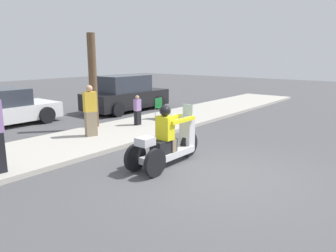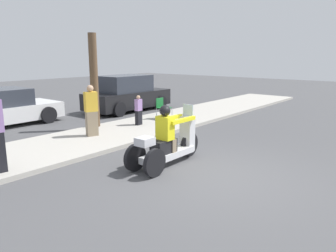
{
  "view_description": "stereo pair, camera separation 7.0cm",
  "coord_description": "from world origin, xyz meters",
  "px_view_note": "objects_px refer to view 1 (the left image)",
  "views": [
    {
      "loc": [
        -5.93,
        -3.34,
        2.59
      ],
      "look_at": [
        -0.07,
        1.38,
        0.95
      ],
      "focal_mm": 35.0,
      "sensor_mm": 36.0,
      "label": 1
    },
    {
      "loc": [
        -5.89,
        -3.39,
        2.59
      ],
      "look_at": [
        -0.07,
        1.38,
        0.95
      ],
      "focal_mm": 35.0,
      "sensor_mm": 36.0,
      "label": 2
    }
  ],
  "objects_px": {
    "spectator_near_curb": "(137,111)",
    "spectator_by_tree": "(90,112)",
    "motorcycle_trike": "(168,143)",
    "parked_car_lot_right": "(125,94)",
    "folding_chair_set_back": "(161,106)",
    "tree_trunk": "(93,81)"
  },
  "relations": [
    {
      "from": "spectator_near_curb",
      "to": "spectator_by_tree",
      "type": "height_order",
      "value": "spectator_by_tree"
    },
    {
      "from": "motorcycle_trike",
      "to": "parked_car_lot_right",
      "type": "relative_size",
      "value": 0.55
    },
    {
      "from": "parked_car_lot_right",
      "to": "motorcycle_trike",
      "type": "bearing_deg",
      "value": -126.82
    },
    {
      "from": "spectator_by_tree",
      "to": "parked_car_lot_right",
      "type": "bearing_deg",
      "value": 34.74
    },
    {
      "from": "folding_chair_set_back",
      "to": "parked_car_lot_right",
      "type": "xyz_separation_m",
      "value": [
        0.96,
        2.99,
        0.15
      ]
    },
    {
      "from": "spectator_by_tree",
      "to": "folding_chair_set_back",
      "type": "height_order",
      "value": "spectator_by_tree"
    },
    {
      "from": "motorcycle_trike",
      "to": "folding_chair_set_back",
      "type": "relative_size",
      "value": 2.83
    },
    {
      "from": "folding_chair_set_back",
      "to": "tree_trunk",
      "type": "relative_size",
      "value": 0.26
    },
    {
      "from": "spectator_by_tree",
      "to": "tree_trunk",
      "type": "xyz_separation_m",
      "value": [
        0.96,
        1.01,
        0.84
      ]
    },
    {
      "from": "tree_trunk",
      "to": "motorcycle_trike",
      "type": "bearing_deg",
      "value": -106.9
    },
    {
      "from": "folding_chair_set_back",
      "to": "motorcycle_trike",
      "type": "bearing_deg",
      "value": -138.19
    },
    {
      "from": "spectator_by_tree",
      "to": "folding_chair_set_back",
      "type": "bearing_deg",
      "value": 1.61
    },
    {
      "from": "motorcycle_trike",
      "to": "spectator_near_curb",
      "type": "distance_m",
      "value": 4.19
    },
    {
      "from": "motorcycle_trike",
      "to": "spectator_near_curb",
      "type": "height_order",
      "value": "motorcycle_trike"
    },
    {
      "from": "spectator_near_curb",
      "to": "folding_chair_set_back",
      "type": "distance_m",
      "value": 1.4
    },
    {
      "from": "spectator_by_tree",
      "to": "parked_car_lot_right",
      "type": "xyz_separation_m",
      "value": [
        4.46,
        3.09,
        -0.11
      ]
    },
    {
      "from": "folding_chair_set_back",
      "to": "parked_car_lot_right",
      "type": "bearing_deg",
      "value": 72.19
    },
    {
      "from": "spectator_by_tree",
      "to": "folding_chair_set_back",
      "type": "distance_m",
      "value": 3.51
    },
    {
      "from": "parked_car_lot_right",
      "to": "tree_trunk",
      "type": "relative_size",
      "value": 1.32
    },
    {
      "from": "folding_chair_set_back",
      "to": "parked_car_lot_right",
      "type": "distance_m",
      "value": 3.15
    },
    {
      "from": "motorcycle_trike",
      "to": "tree_trunk",
      "type": "xyz_separation_m",
      "value": [
        1.33,
        4.38,
        1.19
      ]
    },
    {
      "from": "spectator_near_curb",
      "to": "tree_trunk",
      "type": "relative_size",
      "value": 0.33
    }
  ]
}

